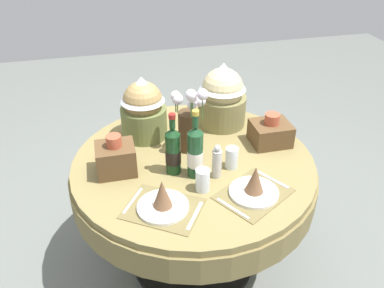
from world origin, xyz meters
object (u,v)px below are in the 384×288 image
(place_setting_right, at_px, (254,186))
(pepper_mill, at_px, (217,162))
(woven_basket_side_left, at_px, (116,158))
(place_setting_left, at_px, (163,201))
(wine_bottle_centre, at_px, (173,151))
(wine_bottle_left, at_px, (195,152))
(gift_tub_back_right, at_px, (222,93))
(tumbler_near_right, at_px, (203,180))
(flower_vase, at_px, (189,122))
(woven_basket_side_right, at_px, (270,132))
(dining_table, at_px, (193,179))
(tumbler_mid, at_px, (232,158))
(gift_tub_back_left, at_px, (143,106))

(place_setting_right, bearing_deg, pepper_mill, 126.64)
(pepper_mill, xyz_separation_m, woven_basket_side_left, (-0.49, 0.16, -0.00))
(place_setting_left, relative_size, wine_bottle_centre, 1.26)
(wine_bottle_left, relative_size, gift_tub_back_right, 0.94)
(tumbler_near_right, xyz_separation_m, pepper_mill, (0.10, 0.09, 0.03))
(pepper_mill, bearing_deg, flower_vase, 105.95)
(gift_tub_back_right, bearing_deg, woven_basket_side_right, -54.64)
(wine_bottle_centre, bearing_deg, pepper_mill, -24.08)
(place_setting_right, xyz_separation_m, pepper_mill, (-0.13, 0.18, 0.04))
(flower_vase, bearing_deg, dining_table, -89.78)
(pepper_mill, bearing_deg, wine_bottle_centre, 155.92)
(flower_vase, distance_m, pepper_mill, 0.30)
(place_setting_right, height_order, tumbler_mid, place_setting_right)
(dining_table, height_order, pepper_mill, pepper_mill)
(tumbler_near_right, bearing_deg, place_setting_left, -156.45)
(place_setting_left, bearing_deg, woven_basket_side_right, 30.64)
(place_setting_right, distance_m, pepper_mill, 0.23)
(place_setting_right, relative_size, gift_tub_back_right, 1.06)
(woven_basket_side_right, bearing_deg, dining_table, -172.51)
(place_setting_left, distance_m, tumbler_near_right, 0.23)
(tumbler_mid, bearing_deg, gift_tub_back_right, 79.35)
(dining_table, distance_m, gift_tub_back_left, 0.51)
(place_setting_right, relative_size, wine_bottle_centre, 1.25)
(pepper_mill, height_order, woven_basket_side_left, woven_basket_side_left)
(flower_vase, xyz_separation_m, gift_tub_back_left, (-0.22, 0.21, 0.02))
(tumbler_near_right, distance_m, woven_basket_side_left, 0.47)
(dining_table, relative_size, woven_basket_side_left, 6.23)
(dining_table, bearing_deg, flower_vase, 90.22)
(flower_vase, bearing_deg, tumbler_mid, -50.88)
(wine_bottle_left, bearing_deg, woven_basket_side_right, 21.84)
(flower_vase, bearing_deg, place_setting_right, -65.03)
(tumbler_near_right, height_order, tumbler_mid, same)
(dining_table, xyz_separation_m, wine_bottle_left, (-0.02, -0.14, 0.28))
(dining_table, bearing_deg, woven_basket_side_right, 7.49)
(flower_vase, height_order, wine_bottle_centre, flower_vase)
(place_setting_left, distance_m, pepper_mill, 0.36)
(gift_tub_back_left, bearing_deg, pepper_mill, -58.58)
(wine_bottle_left, xyz_separation_m, gift_tub_back_left, (-0.20, 0.45, 0.05))
(pepper_mill, relative_size, woven_basket_side_left, 0.88)
(flower_vase, relative_size, tumbler_mid, 3.42)
(wine_bottle_left, relative_size, gift_tub_back_left, 1.00)
(pepper_mill, distance_m, gift_tub_back_left, 0.59)
(pepper_mill, height_order, woven_basket_side_right, same)
(wine_bottle_left, relative_size, woven_basket_side_left, 1.74)
(tumbler_near_right, distance_m, gift_tub_back_left, 0.63)
(dining_table, relative_size, wine_bottle_centre, 3.95)
(tumbler_near_right, bearing_deg, woven_basket_side_left, 147.50)
(pepper_mill, bearing_deg, woven_basket_side_right, 31.00)
(wine_bottle_centre, height_order, woven_basket_side_left, wine_bottle_centre)
(place_setting_left, relative_size, tumbler_near_right, 3.64)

